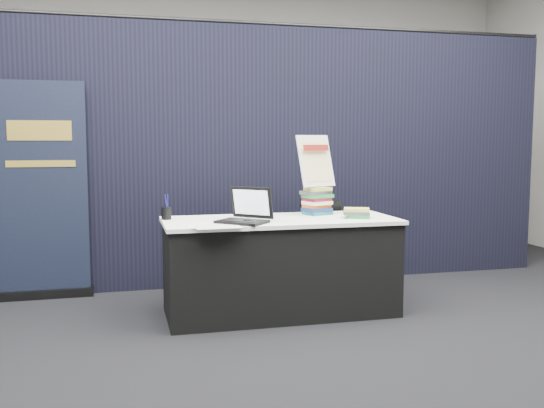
{
  "coord_description": "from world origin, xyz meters",
  "views": [
    {
      "loc": [
        -1.2,
        -3.94,
        1.35
      ],
      "look_at": [
        -0.07,
        0.55,
        0.87
      ],
      "focal_mm": 40.0,
      "sensor_mm": 36.0,
      "label": 1
    }
  ],
  "objects_px": {
    "info_sign": "(316,161)",
    "book_stack_tall": "(317,201)",
    "display_table": "(280,266)",
    "laptop": "(241,214)",
    "stacking_chair": "(326,245)",
    "book_stack_short": "(357,213)",
    "pullup_banner": "(43,203)"
  },
  "relations": [
    {
      "from": "laptop",
      "to": "info_sign",
      "type": "relative_size",
      "value": 1.05
    },
    {
      "from": "book_stack_tall",
      "to": "info_sign",
      "type": "relative_size",
      "value": 0.57
    },
    {
      "from": "display_table",
      "to": "book_stack_tall",
      "type": "bearing_deg",
      "value": 27.47
    },
    {
      "from": "display_table",
      "to": "laptop",
      "type": "bearing_deg",
      "value": -157.24
    },
    {
      "from": "laptop",
      "to": "book_stack_tall",
      "type": "xyz_separation_m",
      "value": [
        0.7,
        0.33,
        0.05
      ]
    },
    {
      "from": "laptop",
      "to": "pullup_banner",
      "type": "height_order",
      "value": "pullup_banner"
    },
    {
      "from": "laptop",
      "to": "book_stack_short",
      "type": "xyz_separation_m",
      "value": [
        0.93,
        0.03,
        -0.02
      ]
    },
    {
      "from": "pullup_banner",
      "to": "stacking_chair",
      "type": "relative_size",
      "value": 2.23
    },
    {
      "from": "display_table",
      "to": "book_stack_tall",
      "type": "height_order",
      "value": "book_stack_tall"
    },
    {
      "from": "laptop",
      "to": "pullup_banner",
      "type": "bearing_deg",
      "value": -174.87
    },
    {
      "from": "pullup_banner",
      "to": "book_stack_tall",
      "type": "bearing_deg",
      "value": -19.64
    },
    {
      "from": "laptop",
      "to": "stacking_chair",
      "type": "bearing_deg",
      "value": 71.24
    },
    {
      "from": "book_stack_tall",
      "to": "info_sign",
      "type": "bearing_deg",
      "value": 90.0
    },
    {
      "from": "display_table",
      "to": "stacking_chair",
      "type": "relative_size",
      "value": 2.16
    },
    {
      "from": "info_sign",
      "to": "book_stack_tall",
      "type": "bearing_deg",
      "value": -110.13
    },
    {
      "from": "pullup_banner",
      "to": "book_stack_short",
      "type": "bearing_deg",
      "value": -24.17
    },
    {
      "from": "book_stack_short",
      "to": "stacking_chair",
      "type": "height_order",
      "value": "stacking_chair"
    },
    {
      "from": "info_sign",
      "to": "stacking_chair",
      "type": "relative_size",
      "value": 0.53
    },
    {
      "from": "display_table",
      "to": "info_sign",
      "type": "distance_m",
      "value": 0.91
    },
    {
      "from": "display_table",
      "to": "book_stack_tall",
      "type": "distance_m",
      "value": 0.63
    },
    {
      "from": "info_sign",
      "to": "pullup_banner",
      "type": "xyz_separation_m",
      "value": [
        -2.19,
        0.73,
        -0.36
      ]
    },
    {
      "from": "display_table",
      "to": "stacking_chair",
      "type": "bearing_deg",
      "value": 34.55
    },
    {
      "from": "display_table",
      "to": "laptop",
      "type": "height_order",
      "value": "laptop"
    },
    {
      "from": "book_stack_tall",
      "to": "display_table",
      "type": "bearing_deg",
      "value": -152.53
    },
    {
      "from": "book_stack_short",
      "to": "pullup_banner",
      "type": "xyz_separation_m",
      "value": [
        -2.43,
        1.06,
        0.03
      ]
    },
    {
      "from": "laptop",
      "to": "book_stack_short",
      "type": "bearing_deg",
      "value": 42.74
    },
    {
      "from": "display_table",
      "to": "stacking_chair",
      "type": "distance_m",
      "value": 0.61
    },
    {
      "from": "book_stack_tall",
      "to": "pullup_banner",
      "type": "relative_size",
      "value": 0.13
    },
    {
      "from": "stacking_chair",
      "to": "book_stack_short",
      "type": "bearing_deg",
      "value": -73.21
    },
    {
      "from": "laptop",
      "to": "info_sign",
      "type": "distance_m",
      "value": 0.87
    },
    {
      "from": "book_stack_short",
      "to": "info_sign",
      "type": "relative_size",
      "value": 0.5
    },
    {
      "from": "display_table",
      "to": "laptop",
      "type": "distance_m",
      "value": 0.57
    }
  ]
}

